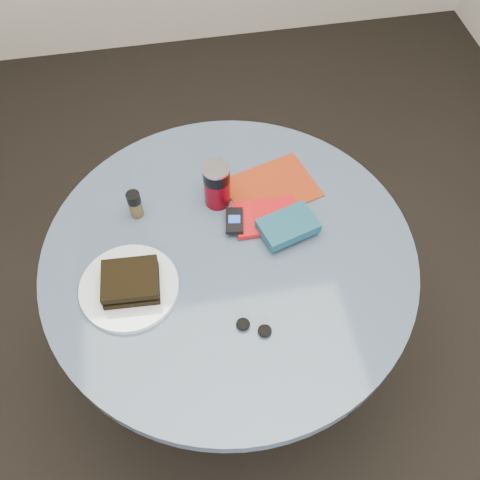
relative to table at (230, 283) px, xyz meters
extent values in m
plane|color=black|center=(0.00, 0.00, -0.59)|extent=(4.00, 4.00, 0.00)
cylinder|color=black|center=(0.00, 0.00, -0.57)|extent=(0.48, 0.48, 0.03)
cylinder|color=black|center=(0.00, 0.00, -0.22)|extent=(0.11, 0.11, 0.68)
cylinder|color=#3B4D62|center=(0.00, 0.00, 0.14)|extent=(1.00, 1.00, 0.04)
cylinder|color=white|center=(-0.27, -0.06, 0.17)|extent=(0.27, 0.27, 0.02)
cube|color=black|center=(-0.26, -0.07, 0.19)|extent=(0.15, 0.12, 0.02)
cube|color=#321E13|center=(-0.26, -0.07, 0.20)|extent=(0.13, 0.11, 0.01)
cube|color=black|center=(-0.26, -0.07, 0.22)|extent=(0.15, 0.12, 0.02)
cylinder|color=#61040E|center=(0.00, 0.18, 0.21)|extent=(0.08, 0.08, 0.09)
cylinder|color=black|center=(0.00, 0.18, 0.28)|extent=(0.08, 0.08, 0.04)
cylinder|color=silver|center=(0.00, 0.18, 0.30)|extent=(0.08, 0.08, 0.01)
cylinder|color=#4D3D21|center=(-0.23, 0.17, 0.19)|extent=(0.05, 0.05, 0.06)
cylinder|color=black|center=(-0.23, 0.17, 0.23)|extent=(0.05, 0.05, 0.03)
cube|color=maroon|center=(0.16, 0.19, 0.17)|extent=(0.29, 0.25, 0.00)
cube|color=#A80D10|center=(0.12, 0.09, 0.18)|extent=(0.18, 0.12, 0.01)
cube|color=#113E53|center=(0.17, 0.03, 0.20)|extent=(0.17, 0.14, 0.03)
cube|color=black|center=(0.03, 0.08, 0.19)|extent=(0.06, 0.09, 0.01)
cube|color=#203EA3|center=(0.03, 0.08, 0.20)|extent=(0.04, 0.03, 0.00)
ellipsoid|color=black|center=(0.00, -0.22, 0.17)|extent=(0.05, 0.05, 0.02)
ellipsoid|color=black|center=(0.05, -0.24, 0.17)|extent=(0.05, 0.05, 0.02)
camera|label=1|loc=(-0.11, -0.76, 1.35)|focal=40.00mm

